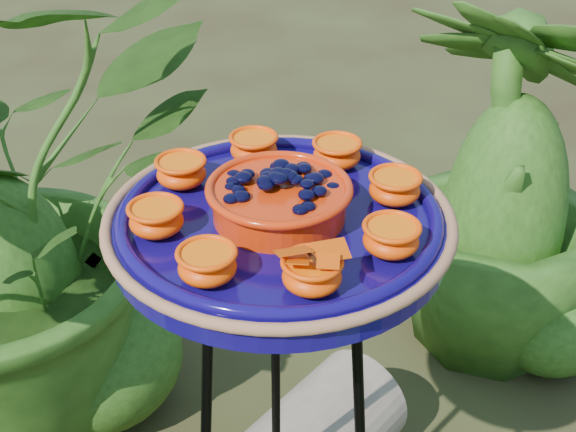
% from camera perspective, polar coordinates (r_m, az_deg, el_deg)
% --- Properties ---
extents(tripod_stand, '(0.31, 0.32, 0.81)m').
position_cam_1_polar(tripod_stand, '(1.20, -0.52, -14.54)').
color(tripod_stand, black).
rests_on(tripod_stand, ground).
extents(feeder_dish, '(0.43, 0.43, 0.10)m').
position_cam_1_polar(feeder_dish, '(0.97, -0.62, -0.12)').
color(feeder_dish, '#0E0651').
rests_on(feeder_dish, tripod_stand).
extents(shrub_back_right, '(0.70, 0.70, 0.90)m').
position_cam_1_polar(shrub_back_right, '(1.91, 15.41, 2.27)').
color(shrub_back_right, '#234612').
rests_on(shrub_back_right, ground).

